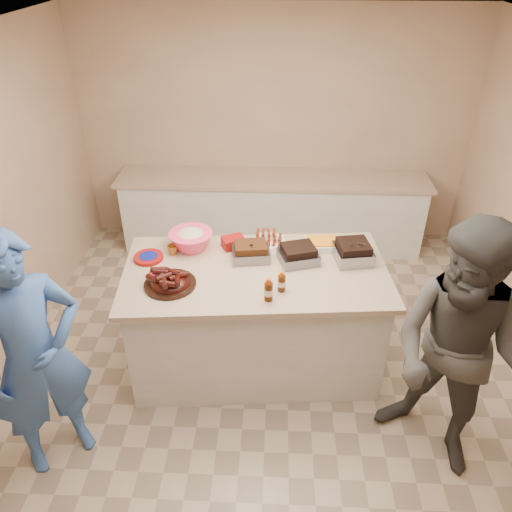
{
  "coord_description": "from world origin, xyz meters",
  "views": [
    {
      "loc": [
        0.04,
        -3.13,
        3.25
      ],
      "look_at": [
        -0.11,
        0.2,
        1.1
      ],
      "focal_mm": 35.0,
      "sensor_mm": 36.0,
      "label": 1
    }
  ],
  "objects_px": {
    "roasting_pan": "(352,260)",
    "guest_blue": "(65,448)",
    "bbq_bottle_b": "(281,291)",
    "plastic_cup": "(173,254)",
    "coleslaw_bowl": "(192,248)",
    "rib_platter": "(170,285)",
    "guest_gray": "(430,450)",
    "bbq_bottle_a": "(268,300)",
    "mustard_bottle": "(239,254)",
    "island": "(256,361)"
  },
  "relations": [
    {
      "from": "bbq_bottle_b",
      "to": "roasting_pan",
      "type": "bearing_deg",
      "value": 37.4
    },
    {
      "from": "bbq_bottle_a",
      "to": "guest_blue",
      "type": "bearing_deg",
      "value": -158.31
    },
    {
      "from": "island",
      "to": "coleslaw_bowl",
      "type": "xyz_separation_m",
      "value": [
        -0.56,
        0.31,
        1.0
      ]
    },
    {
      "from": "guest_blue",
      "to": "roasting_pan",
      "type": "bearing_deg",
      "value": -13.19
    },
    {
      "from": "island",
      "to": "bbq_bottle_b",
      "type": "height_order",
      "value": "bbq_bottle_b"
    },
    {
      "from": "bbq_bottle_b",
      "to": "mustard_bottle",
      "type": "distance_m",
      "value": 0.61
    },
    {
      "from": "coleslaw_bowl",
      "to": "bbq_bottle_b",
      "type": "height_order",
      "value": "coleslaw_bowl"
    },
    {
      "from": "island",
      "to": "plastic_cup",
      "type": "distance_m",
      "value": 1.24
    },
    {
      "from": "rib_platter",
      "to": "plastic_cup",
      "type": "relative_size",
      "value": 4.44
    },
    {
      "from": "roasting_pan",
      "to": "bbq_bottle_a",
      "type": "distance_m",
      "value": 0.88
    },
    {
      "from": "island",
      "to": "mustard_bottle",
      "type": "bearing_deg",
      "value": 119.03
    },
    {
      "from": "coleslaw_bowl",
      "to": "roasting_pan",
      "type": "bearing_deg",
      "value": -5.48
    },
    {
      "from": "coleslaw_bowl",
      "to": "guest_gray",
      "type": "distance_m",
      "value": 2.46
    },
    {
      "from": "guest_blue",
      "to": "bbq_bottle_b",
      "type": "bearing_deg",
      "value": -17.11
    },
    {
      "from": "bbq_bottle_a",
      "to": "mustard_bottle",
      "type": "height_order",
      "value": "bbq_bottle_a"
    },
    {
      "from": "coleslaw_bowl",
      "to": "bbq_bottle_a",
      "type": "xyz_separation_m",
      "value": [
        0.67,
        -0.69,
        -0.0
      ]
    },
    {
      "from": "bbq_bottle_a",
      "to": "roasting_pan",
      "type": "bearing_deg",
      "value": 39.64
    },
    {
      "from": "island",
      "to": "roasting_pan",
      "type": "bearing_deg",
      "value": 7.78
    },
    {
      "from": "plastic_cup",
      "to": "guest_blue",
      "type": "bearing_deg",
      "value": -120.21
    },
    {
      "from": "roasting_pan",
      "to": "guest_blue",
      "type": "height_order",
      "value": "roasting_pan"
    },
    {
      "from": "roasting_pan",
      "to": "bbq_bottle_b",
      "type": "height_order",
      "value": "bbq_bottle_b"
    },
    {
      "from": "coleslaw_bowl",
      "to": "bbq_bottle_b",
      "type": "xyz_separation_m",
      "value": [
        0.77,
        -0.57,
        -0.0
      ]
    },
    {
      "from": "island",
      "to": "roasting_pan",
      "type": "xyz_separation_m",
      "value": [
        0.79,
        0.18,
        1.0
      ]
    },
    {
      "from": "roasting_pan",
      "to": "mustard_bottle",
      "type": "height_order",
      "value": "roasting_pan"
    },
    {
      "from": "bbq_bottle_a",
      "to": "island",
      "type": "bearing_deg",
      "value": 105.97
    },
    {
      "from": "plastic_cup",
      "to": "guest_gray",
      "type": "relative_size",
      "value": 0.05
    },
    {
      "from": "rib_platter",
      "to": "bbq_bottle_b",
      "type": "distance_m",
      "value": 0.85
    },
    {
      "from": "guest_gray",
      "to": "rib_platter",
      "type": "bearing_deg",
      "value": -155.53
    },
    {
      "from": "rib_platter",
      "to": "guest_gray",
      "type": "xyz_separation_m",
      "value": [
        1.99,
        -0.64,
        -1.0
      ]
    },
    {
      "from": "island",
      "to": "bbq_bottle_a",
      "type": "height_order",
      "value": "bbq_bottle_a"
    },
    {
      "from": "island",
      "to": "mustard_bottle",
      "type": "relative_size",
      "value": 19.53
    },
    {
      "from": "mustard_bottle",
      "to": "guest_blue",
      "type": "bearing_deg",
      "value": -135.92
    },
    {
      "from": "bbq_bottle_b",
      "to": "mustard_bottle",
      "type": "bearing_deg",
      "value": 125.95
    },
    {
      "from": "rib_platter",
      "to": "island",
      "type": "bearing_deg",
      "value": 20.1
    },
    {
      "from": "mustard_bottle",
      "to": "island",
      "type": "bearing_deg",
      "value": -56.05
    },
    {
      "from": "rib_platter",
      "to": "bbq_bottle_b",
      "type": "height_order",
      "value": "bbq_bottle_b"
    },
    {
      "from": "island",
      "to": "coleslaw_bowl",
      "type": "distance_m",
      "value": 1.19
    },
    {
      "from": "mustard_bottle",
      "to": "roasting_pan",
      "type": "bearing_deg",
      "value": -2.82
    },
    {
      "from": "bbq_bottle_a",
      "to": "plastic_cup",
      "type": "relative_size",
      "value": 2.07
    },
    {
      "from": "island",
      "to": "guest_gray",
      "type": "height_order",
      "value": "island"
    },
    {
      "from": "island",
      "to": "bbq_bottle_b",
      "type": "distance_m",
      "value": 1.06
    },
    {
      "from": "bbq_bottle_b",
      "to": "plastic_cup",
      "type": "xyz_separation_m",
      "value": [
        -0.91,
        0.47,
        0.0
      ]
    },
    {
      "from": "guest_blue",
      "to": "rib_platter",
      "type": "bearing_deg",
      "value": 3.66
    },
    {
      "from": "rib_platter",
      "to": "guest_gray",
      "type": "relative_size",
      "value": 0.21
    },
    {
      "from": "bbq_bottle_a",
      "to": "mustard_bottle",
      "type": "distance_m",
      "value": 0.66
    },
    {
      "from": "coleslaw_bowl",
      "to": "guest_gray",
      "type": "height_order",
      "value": "coleslaw_bowl"
    },
    {
      "from": "island",
      "to": "bbq_bottle_a",
      "type": "bearing_deg",
      "value": -78.95
    },
    {
      "from": "bbq_bottle_a",
      "to": "mustard_bottle",
      "type": "relative_size",
      "value": 1.73
    },
    {
      "from": "coleslaw_bowl",
      "to": "mustard_bottle",
      "type": "bearing_deg",
      "value": -11.44
    },
    {
      "from": "roasting_pan",
      "to": "guest_blue",
      "type": "distance_m",
      "value": 2.66
    }
  ]
}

